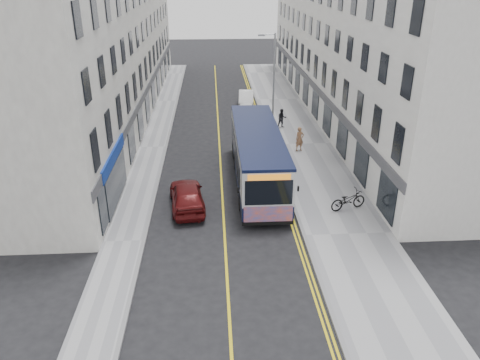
{
  "coord_description": "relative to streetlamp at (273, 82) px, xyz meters",
  "views": [
    {
      "loc": [
        -0.44,
        -21.19,
        12.39
      ],
      "look_at": [
        0.98,
        2.38,
        1.6
      ],
      "focal_mm": 35.0,
      "sensor_mm": 36.0,
      "label": 1
    }
  ],
  "objects": [
    {
      "name": "kerb_east",
      "position": [
        -0.17,
        -2.0,
        -4.32
      ],
      "size": [
        0.18,
        64.0,
        0.13
      ],
      "primitive_type": "cube",
      "color": "slate",
      "rests_on": "ground"
    },
    {
      "name": "terrace_east",
      "position": [
        7.33,
        7.0,
        2.12
      ],
      "size": [
        6.0,
        46.0,
        13.0
      ],
      "primitive_type": "cube",
      "color": "white",
      "rests_on": "ground"
    },
    {
      "name": "city_bus",
      "position": [
        -1.93,
        -8.63,
        -2.52
      ],
      "size": [
        2.73,
        11.72,
        3.41
      ],
      "color": "black",
      "rests_on": "ground"
    },
    {
      "name": "pavement_west",
      "position": [
        -9.17,
        -2.0,
        -4.32
      ],
      "size": [
        2.0,
        64.0,
        0.12
      ],
      "primitive_type": "cube",
      "color": "#939396",
      "rests_on": "ground"
    },
    {
      "name": "pavement_east",
      "position": [
        2.08,
        -2.0,
        -4.32
      ],
      "size": [
        4.5,
        64.0,
        0.12
      ],
      "primitive_type": "cube",
      "color": "#939396",
      "rests_on": "ground"
    },
    {
      "name": "road_centre_line",
      "position": [
        -4.17,
        -2.0,
        -4.38
      ],
      "size": [
        0.12,
        64.0,
        0.01
      ],
      "primitive_type": "cube",
      "color": "gold",
      "rests_on": "ground"
    },
    {
      "name": "pedestrian_near",
      "position": [
        1.64,
        -3.44,
        -3.38
      ],
      "size": [
        0.74,
        0.59,
        1.77
      ],
      "primitive_type": "imported",
      "rotation": [
        0.0,
        0.0,
        0.29
      ],
      "color": "#976744",
      "rests_on": "pavement_east"
    },
    {
      "name": "ground",
      "position": [
        -4.17,
        -14.0,
        -4.38
      ],
      "size": [
        140.0,
        140.0,
        0.0
      ],
      "primitive_type": "plane",
      "color": "black",
      "rests_on": "ground"
    },
    {
      "name": "kerb_west",
      "position": [
        -8.17,
        -2.0,
        -4.32
      ],
      "size": [
        0.18,
        64.0,
        0.13
      ],
      "primitive_type": "cube",
      "color": "slate",
      "rests_on": "ground"
    },
    {
      "name": "pedestrian_far",
      "position": [
        1.13,
        2.01,
        -3.47
      ],
      "size": [
        0.84,
        0.69,
        1.58
      ],
      "primitive_type": "imported",
      "rotation": [
        0.0,
        0.0,
        0.13
      ],
      "color": "black",
      "rests_on": "pavement_east"
    },
    {
      "name": "streetlamp",
      "position": [
        0.0,
        0.0,
        0.0
      ],
      "size": [
        1.32,
        0.18,
        8.0
      ],
      "color": "#95999D",
      "rests_on": "ground"
    },
    {
      "name": "car_maroon",
      "position": [
        -6.17,
        -11.69,
        -3.62
      ],
      "size": [
        2.33,
        4.68,
        1.53
      ],
      "primitive_type": "imported",
      "rotation": [
        0.0,
        0.0,
        3.26
      ],
      "color": "#520D0E",
      "rests_on": "ground"
    },
    {
      "name": "road_dbl_yellow_inner",
      "position": [
        -0.62,
        -2.0,
        -4.38
      ],
      "size": [
        0.1,
        64.0,
        0.01
      ],
      "primitive_type": "cube",
      "color": "gold",
      "rests_on": "ground"
    },
    {
      "name": "road_dbl_yellow_outer",
      "position": [
        -0.42,
        -2.0,
        -4.38
      ],
      "size": [
        0.1,
        64.0,
        0.01
      ],
      "primitive_type": "cube",
      "color": "gold",
      "rests_on": "ground"
    },
    {
      "name": "car_white",
      "position": [
        -1.31,
        9.72,
        -3.72
      ],
      "size": [
        1.7,
        4.14,
        1.33
      ],
      "primitive_type": "imported",
      "rotation": [
        0.0,
        0.0,
        -0.07
      ],
      "color": "white",
      "rests_on": "ground"
    },
    {
      "name": "terrace_west",
      "position": [
        -13.17,
        7.0,
        2.12
      ],
      "size": [
        6.0,
        46.0,
        13.0
      ],
      "primitive_type": "cube",
      "color": "white",
      "rests_on": "ground"
    },
    {
      "name": "bicycle",
      "position": [
        2.72,
        -12.62,
        -3.7
      ],
      "size": [
        2.27,
        1.38,
        1.13
      ],
      "primitive_type": "imported",
      "rotation": [
        0.0,
        0.0,
        1.89
      ],
      "color": "black",
      "rests_on": "pavement_east"
    }
  ]
}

